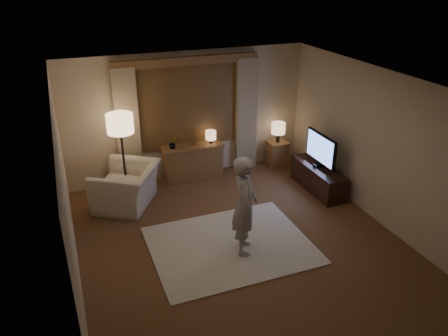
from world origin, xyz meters
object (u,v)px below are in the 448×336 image
armchair (127,187)px  tv_stand (318,178)px  person (245,205)px  side_table (277,154)px  sideboard (193,163)px

armchair → tv_stand: size_ratio=0.83×
armchair → tv_stand: (3.63, -0.75, -0.13)m
person → tv_stand: bearing=-37.5°
side_table → person: bearing=-126.2°
armchair → sideboard: bearing=144.3°
sideboard → tv_stand: 2.56m
sideboard → armchair: armchair is taller
sideboard → person: (-0.03, -2.73, 0.46)m
sideboard → armchair: (-1.48, -0.63, 0.03)m
sideboard → armchair: size_ratio=1.03×
sideboard → person: person is taller
tv_stand → person: bearing=-148.3°
side_table → person: size_ratio=0.35×
sideboard → person: bearing=-90.6°
sideboard → tv_stand: (2.16, -1.38, -0.10)m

